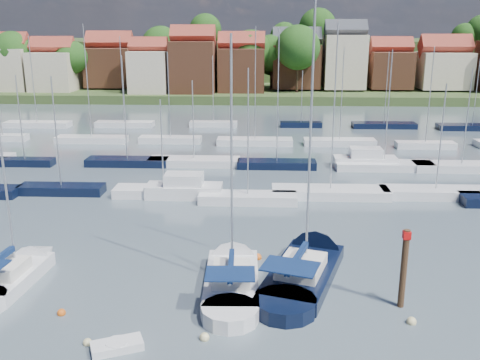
{
  "coord_description": "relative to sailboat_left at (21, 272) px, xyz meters",
  "views": [
    {
      "loc": [
        2.02,
        -27.09,
        15.04
      ],
      "look_at": [
        0.15,
        14.0,
        3.41
      ],
      "focal_mm": 40.0,
      "sensor_mm": 36.0,
      "label": 1
    }
  ],
  "objects": [
    {
      "name": "ground",
      "position": [
        13.14,
        37.02,
        -0.36
      ],
      "size": [
        260.0,
        260.0,
        0.0
      ],
      "primitive_type": "plane",
      "color": "#415158",
      "rests_on": "ground"
    },
    {
      "name": "sailboat_navy",
      "position": [
        18.28,
        2.22,
        -0.02
      ],
      "size": [
        7.48,
        13.95,
        18.6
      ],
      "rotation": [
        0.0,
        0.0,
        1.26
      ],
      "color": "black",
      "rests_on": "ground"
    },
    {
      "name": "tender",
      "position": [
        8.14,
        -7.58,
        -0.16
      ],
      "size": [
        2.71,
        2.02,
        0.53
      ],
      "rotation": [
        0.0,
        0.0,
        0.4
      ],
      "color": "silver",
      "rests_on": "ground"
    },
    {
      "name": "buoy_b",
      "position": [
        6.56,
        -7.22,
        -0.36
      ],
      "size": [
        0.45,
        0.45,
        0.45
      ],
      "primitive_type": "sphere",
      "color": "beige",
      "rests_on": "ground"
    },
    {
      "name": "marina_field",
      "position": [
        15.05,
        32.17,
        0.07
      ],
      "size": [
        79.62,
        41.41,
        15.93
      ],
      "color": "silver",
      "rests_on": "ground"
    },
    {
      "name": "timber_piling",
      "position": [
        22.96,
        -2.69,
        1.04
      ],
      "size": [
        0.4,
        0.4,
        6.85
      ],
      "color": "#4C331E",
      "rests_on": "ground"
    },
    {
      "name": "sailboat_centre",
      "position": [
        13.29,
        0.59,
        -0.01
      ],
      "size": [
        3.54,
        12.0,
        16.16
      ],
      "rotation": [
        0.0,
        0.0,
        1.6
      ],
      "color": "silver",
      "rests_on": "ground"
    },
    {
      "name": "buoy_d",
      "position": [
        12.3,
        -6.49,
        -0.36
      ],
      "size": [
        0.51,
        0.51,
        0.51
      ],
      "primitive_type": "sphere",
      "color": "beige",
      "rests_on": "ground"
    },
    {
      "name": "sailboat_left",
      "position": [
        0.0,
        0.0,
        0.0
      ],
      "size": [
        3.24,
        9.78,
        13.17
      ],
      "rotation": [
        0.0,
        0.0,
        1.5
      ],
      "color": "silver",
      "rests_on": "ground"
    },
    {
      "name": "buoy_f",
      "position": [
        23.1,
        -4.49,
        -0.36
      ],
      "size": [
        0.52,
        0.52,
        0.52
      ],
      "primitive_type": "sphere",
      "color": "beige",
      "rests_on": "ground"
    },
    {
      "name": "buoy_e",
      "position": [
        14.84,
        3.43,
        -0.36
      ],
      "size": [
        0.54,
        0.54,
        0.54
      ],
      "primitive_type": "sphere",
      "color": "#D85914",
      "rests_on": "ground"
    },
    {
      "name": "far_shore_town",
      "position": [
        15.37,
        129.69,
        4.24
      ],
      "size": [
        212.46,
        90.0,
        22.27
      ],
      "color": "#3A4D26",
      "rests_on": "ground"
    },
    {
      "name": "buoy_c",
      "position": [
        4.21,
        -4.44,
        -0.36
      ],
      "size": [
        0.47,
        0.47,
        0.47
      ],
      "primitive_type": "sphere",
      "color": "#D85914",
      "rests_on": "ground"
    }
  ]
}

